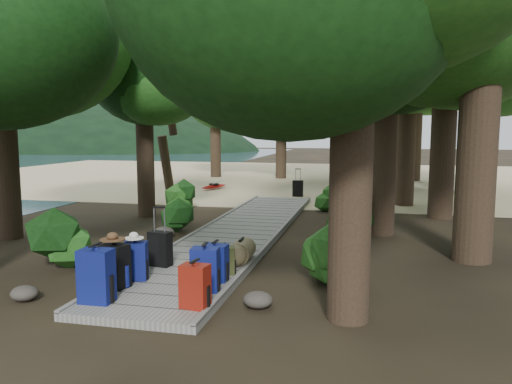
% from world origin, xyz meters
% --- Properties ---
extents(ground, '(120.00, 120.00, 0.00)m').
position_xyz_m(ground, '(0.00, 0.00, 0.00)').
color(ground, '#322719').
rests_on(ground, ground).
extents(sand_beach, '(40.00, 22.00, 0.02)m').
position_xyz_m(sand_beach, '(0.00, 16.00, 0.01)').
color(sand_beach, tan).
rests_on(sand_beach, ground).
extents(distant_hill, '(32.00, 16.00, 12.00)m').
position_xyz_m(distant_hill, '(-40.00, 48.00, 0.00)').
color(distant_hill, black).
rests_on(distant_hill, ground).
extents(boardwalk, '(2.00, 12.00, 0.12)m').
position_xyz_m(boardwalk, '(0.00, 1.00, 0.06)').
color(boardwalk, gray).
rests_on(boardwalk, ground).
extents(backpack_left_a, '(0.46, 0.33, 0.85)m').
position_xyz_m(backpack_left_a, '(-0.66, -4.48, 0.54)').
color(backpack_left_a, navy).
rests_on(backpack_left_a, boardwalk).
extents(backpack_left_b, '(0.47, 0.38, 0.75)m').
position_xyz_m(backpack_left_b, '(-0.75, -3.80, 0.49)').
color(backpack_left_b, black).
rests_on(backpack_left_b, boardwalk).
extents(backpack_left_c, '(0.42, 0.35, 0.69)m').
position_xyz_m(backpack_left_c, '(-0.62, -3.37, 0.46)').
color(backpack_left_c, navy).
rests_on(backpack_left_c, boardwalk).
extents(backpack_right_a, '(0.41, 0.31, 0.67)m').
position_xyz_m(backpack_right_a, '(0.77, -4.38, 0.46)').
color(backpack_right_a, maroon).
rests_on(backpack_right_a, boardwalk).
extents(backpack_right_b, '(0.44, 0.33, 0.74)m').
position_xyz_m(backpack_right_b, '(0.67, -3.65, 0.49)').
color(backpack_right_b, navy).
rests_on(backpack_right_b, boardwalk).
extents(backpack_right_c, '(0.39, 0.28, 0.66)m').
position_xyz_m(backpack_right_c, '(0.67, -3.13, 0.45)').
color(backpack_right_c, navy).
rests_on(backpack_right_c, boardwalk).
extents(backpack_right_d, '(0.39, 0.32, 0.52)m').
position_xyz_m(backpack_right_d, '(0.70, -2.73, 0.38)').
color(backpack_right_d, '#333918').
rests_on(backpack_right_d, boardwalk).
extents(duffel_right_khaki, '(0.43, 0.62, 0.41)m').
position_xyz_m(duffel_right_khaki, '(0.79, -1.93, 0.32)').
color(duffel_right_khaki, olive).
rests_on(duffel_right_khaki, boardwalk).
extents(suitcase_on_boardwalk, '(0.44, 0.29, 0.62)m').
position_xyz_m(suitcase_on_boardwalk, '(-0.57, -2.51, 0.43)').
color(suitcase_on_boardwalk, black).
rests_on(suitcase_on_boardwalk, boardwalk).
extents(lone_suitcase_on_sand, '(0.39, 0.22, 0.61)m').
position_xyz_m(lone_suitcase_on_sand, '(0.38, 8.17, 0.32)').
color(lone_suitcase_on_sand, black).
rests_on(lone_suitcase_on_sand, sand_beach).
extents(hat_brown, '(0.39, 0.39, 0.12)m').
position_xyz_m(hat_brown, '(-0.78, -3.79, 0.92)').
color(hat_brown, '#51351E').
rests_on(hat_brown, backpack_left_b).
extents(hat_white, '(0.32, 0.32, 0.11)m').
position_xyz_m(hat_white, '(-0.62, -3.40, 0.86)').
color(hat_white, silver).
rests_on(hat_white, backpack_left_c).
extents(kayak, '(1.78, 3.17, 0.31)m').
position_xyz_m(kayak, '(-3.46, 9.67, 0.18)').
color(kayak, '#A2100D').
rests_on(kayak, sand_beach).
extents(sun_lounger, '(0.94, 2.14, 0.67)m').
position_xyz_m(sun_lounger, '(2.96, 9.57, 0.35)').
color(sun_lounger, silver).
rests_on(sun_lounger, sand_beach).
extents(tree_right_a, '(4.82, 4.82, 8.04)m').
position_xyz_m(tree_right_a, '(2.82, -4.03, 4.02)').
color(tree_right_a, black).
rests_on(tree_right_a, ground).
extents(tree_right_c, '(4.99, 4.99, 8.63)m').
position_xyz_m(tree_right_c, '(3.37, 1.78, 4.32)').
color(tree_right_c, black).
rests_on(tree_right_c, ground).
extents(tree_right_d, '(5.44, 5.44, 9.97)m').
position_xyz_m(tree_right_d, '(5.07, 4.49, 4.99)').
color(tree_right_d, black).
rests_on(tree_right_d, ground).
extents(tree_right_e, '(4.80, 4.80, 8.64)m').
position_xyz_m(tree_right_e, '(4.21, 6.75, 4.32)').
color(tree_right_e, black).
rests_on(tree_right_e, ground).
extents(tree_right_f, '(5.39, 5.39, 9.63)m').
position_xyz_m(tree_right_f, '(6.67, 9.81, 4.81)').
color(tree_right_f, black).
rests_on(tree_right_f, ground).
extents(tree_left_b, '(4.53, 4.53, 8.15)m').
position_xyz_m(tree_left_b, '(-5.23, -0.62, 4.08)').
color(tree_left_b, black).
rests_on(tree_left_b, ground).
extents(tree_left_c, '(4.18, 4.18, 7.27)m').
position_xyz_m(tree_left_c, '(-3.36, 2.86, 3.64)').
color(tree_left_c, black).
rests_on(tree_left_c, ground).
extents(tree_back_a, '(4.60, 4.60, 7.96)m').
position_xyz_m(tree_back_a, '(-1.52, 15.18, 3.98)').
color(tree_back_a, black).
rests_on(tree_back_a, ground).
extents(tree_back_b, '(5.37, 5.37, 9.60)m').
position_xyz_m(tree_back_b, '(1.80, 15.60, 4.80)').
color(tree_back_b, black).
rests_on(tree_back_b, ground).
extents(tree_back_c, '(4.94, 4.94, 8.89)m').
position_xyz_m(tree_back_c, '(5.20, 15.45, 4.45)').
color(tree_back_c, black).
rests_on(tree_back_c, ground).
extents(tree_back_d, '(4.82, 4.82, 8.03)m').
position_xyz_m(tree_back_d, '(-5.10, 15.13, 4.01)').
color(tree_back_d, black).
rests_on(tree_back_d, ground).
extents(palm_right_a, '(4.91, 4.91, 8.37)m').
position_xyz_m(palm_right_a, '(2.56, 6.12, 4.18)').
color(palm_right_a, '#114012').
rests_on(palm_right_a, ground).
extents(palm_right_b, '(3.95, 3.95, 7.63)m').
position_xyz_m(palm_right_b, '(4.73, 11.44, 3.82)').
color(palm_right_b, '#114012').
rests_on(palm_right_b, ground).
extents(palm_right_c, '(4.48, 4.48, 7.13)m').
position_xyz_m(palm_right_c, '(2.24, 12.66, 3.56)').
color(palm_right_c, '#114012').
rests_on(palm_right_c, ground).
extents(palm_left_a, '(4.44, 4.44, 7.06)m').
position_xyz_m(palm_left_a, '(-4.11, 5.88, 3.53)').
color(palm_left_a, '#114012').
rests_on(palm_left_a, ground).
extents(rock_left_a, '(0.41, 0.37, 0.23)m').
position_xyz_m(rock_left_a, '(-1.94, -4.37, 0.11)').
color(rock_left_a, '#4C473F').
rests_on(rock_left_a, ground).
extents(rock_left_b, '(0.38, 0.34, 0.21)m').
position_xyz_m(rock_left_b, '(-2.65, -1.97, 0.10)').
color(rock_left_b, '#4C473F').
rests_on(rock_left_b, ground).
extents(rock_left_c, '(0.48, 0.44, 0.27)m').
position_xyz_m(rock_left_c, '(-1.67, 0.20, 0.13)').
color(rock_left_c, '#4C473F').
rests_on(rock_left_c, ground).
extents(rock_left_d, '(0.31, 0.28, 0.17)m').
position_xyz_m(rock_left_d, '(-2.31, 2.64, 0.09)').
color(rock_left_d, '#4C473F').
rests_on(rock_left_d, ground).
extents(rock_right_a, '(0.43, 0.39, 0.24)m').
position_xyz_m(rock_right_a, '(1.54, -3.88, 0.12)').
color(rock_right_a, '#4C473F').
rests_on(rock_right_a, ground).
extents(rock_right_b, '(0.52, 0.47, 0.29)m').
position_xyz_m(rock_right_b, '(2.25, -1.21, 0.14)').
color(rock_right_b, '#4C473F').
rests_on(rock_right_b, ground).
extents(rock_right_c, '(0.30, 0.27, 0.16)m').
position_xyz_m(rock_right_c, '(2.04, 1.04, 0.08)').
color(rock_right_c, '#4C473F').
rests_on(rock_right_c, ground).
extents(rock_right_d, '(0.60, 0.54, 0.33)m').
position_xyz_m(rock_right_d, '(2.55, 3.94, 0.16)').
color(rock_right_d, '#4C473F').
rests_on(rock_right_d, ground).
extents(shrub_left_a, '(1.15, 1.15, 1.04)m').
position_xyz_m(shrub_left_a, '(-2.48, -2.64, 0.52)').
color(shrub_left_a, '#1B4C16').
rests_on(shrub_left_a, ground).
extents(shrub_left_b, '(0.98, 0.98, 0.88)m').
position_xyz_m(shrub_left_b, '(-1.75, 1.11, 0.44)').
color(shrub_left_b, '#1B4C16').
rests_on(shrub_left_b, ground).
extents(shrub_left_c, '(1.02, 1.02, 0.92)m').
position_xyz_m(shrub_left_c, '(-2.77, 4.06, 0.46)').
color(shrub_left_c, '#1B4C16').
rests_on(shrub_left_c, ground).
extents(shrub_right_a, '(0.99, 0.99, 0.89)m').
position_xyz_m(shrub_right_a, '(2.44, -2.52, 0.44)').
color(shrub_right_a, '#1B4C16').
rests_on(shrub_right_a, ground).
extents(shrub_right_b, '(1.22, 1.22, 1.10)m').
position_xyz_m(shrub_right_b, '(2.59, 1.74, 0.55)').
color(shrub_right_b, '#1B4C16').
rests_on(shrub_right_b, ground).
extents(shrub_right_c, '(0.83, 0.83, 0.74)m').
position_xyz_m(shrub_right_c, '(1.88, 5.19, 0.37)').
color(shrub_right_c, '#1B4C16').
rests_on(shrub_right_c, ground).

